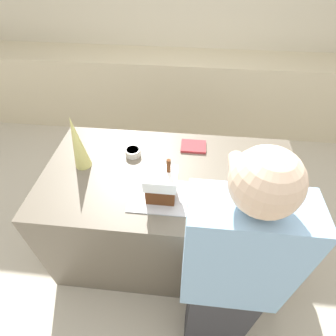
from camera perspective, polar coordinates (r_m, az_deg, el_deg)
ground_plane at (r=2.51m, az=0.51°, el=-15.96°), size 12.00×12.00×0.00m
wall_back at (r=3.66m, az=4.68°, el=30.18°), size 8.00×0.05×2.60m
back_cabinet_block at (r=3.65m, az=3.67°, el=16.19°), size 6.00×0.60×0.94m
kitchen_island at (r=2.13m, az=0.59°, el=-9.93°), size 1.77×0.95×0.90m
baking_tray at (r=1.65m, az=-1.47°, el=-6.19°), size 0.40×0.28×0.01m
gingerbread_house at (r=1.57m, az=-1.52°, el=-3.64°), size 0.20×0.17×0.28m
decorative_tree at (r=1.82m, az=-19.16°, el=5.18°), size 0.11×0.11×0.40m
candy_bowl_near_tray_left at (r=1.95m, az=23.30°, el=-0.16°), size 0.11×0.11×0.04m
candy_bowl_front_corner at (r=1.84m, az=18.31°, el=-1.51°), size 0.13×0.13×0.05m
candy_bowl_far_right at (r=2.02m, az=20.52°, el=2.52°), size 0.13×0.13×0.05m
candy_bowl_behind_tray at (r=1.93m, az=-7.66°, el=3.52°), size 0.11×0.11×0.05m
cookbook at (r=2.00m, az=5.55°, el=4.70°), size 0.19×0.14×0.02m
mug at (r=1.62m, az=22.45°, el=-9.90°), size 0.10×0.10×0.10m
person at (r=1.43m, az=12.84°, el=-22.87°), size 0.45×0.56×1.72m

